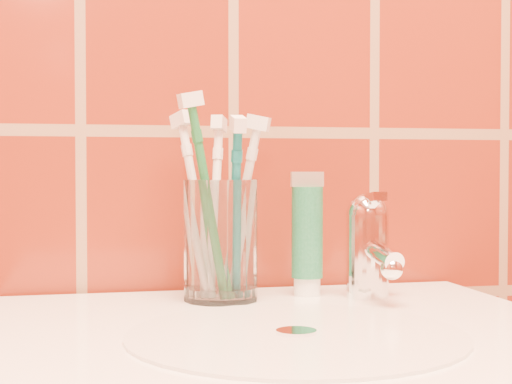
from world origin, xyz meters
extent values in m
cylinder|color=silver|center=(0.00, 0.91, 0.85)|extent=(0.30, 0.30, 0.00)
cylinder|color=white|center=(0.00, 0.91, 0.85)|extent=(0.04, 0.04, 0.00)
cylinder|color=white|center=(-0.03, 1.11, 0.92)|extent=(0.09, 0.09, 0.13)
cylinder|color=white|center=(0.07, 1.12, 0.86)|extent=(0.03, 0.03, 0.02)
cylinder|color=#165E3D|center=(0.07, 1.12, 0.92)|extent=(0.04, 0.04, 0.10)
cube|color=beige|center=(0.07, 1.12, 0.98)|extent=(0.04, 0.00, 0.02)
cylinder|color=white|center=(0.14, 1.09, 0.90)|extent=(0.05, 0.05, 0.09)
sphere|color=white|center=(0.14, 1.09, 0.94)|extent=(0.05, 0.05, 0.05)
cylinder|color=white|center=(0.14, 1.06, 0.91)|extent=(0.02, 0.09, 0.03)
cube|color=white|center=(0.14, 1.08, 0.96)|extent=(0.02, 0.06, 0.01)
camera|label=1|loc=(-0.18, 0.25, 1.00)|focal=55.00mm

